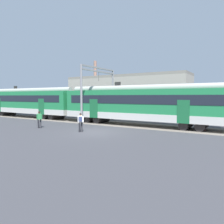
% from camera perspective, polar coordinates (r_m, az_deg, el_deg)
% --- Properties ---
extents(ground_plane, '(160.00, 160.00, 0.00)m').
position_cam_1_polar(ground_plane, '(19.19, -4.75, -5.26)').
color(ground_plane, '#38383D').
extents(track_bed, '(80.00, 4.40, 0.01)m').
position_cam_1_polar(track_bed, '(29.88, -12.42, -1.95)').
color(track_bed, slate).
rests_on(track_bed, ground).
extents(commuter_train, '(38.05, 3.07, 4.73)m').
position_cam_1_polar(commuter_train, '(28.05, -8.85, 2.31)').
color(commuter_train, '#B7B7B2').
rests_on(commuter_train, ground).
extents(pedestrian_green, '(0.43, 0.68, 1.67)m').
position_cam_1_polar(pedestrian_green, '(22.62, -18.44, -1.56)').
color(pedestrian_green, '#28282D').
rests_on(pedestrian_green, ground).
extents(pedestrian_white, '(0.51, 0.70, 1.67)m').
position_cam_1_polar(pedestrian_white, '(19.24, -8.21, -2.28)').
color(pedestrian_white, '#28282D').
rests_on(pedestrian_white, ground).
extents(catenary_gantry, '(0.24, 6.64, 6.53)m').
position_cam_1_polar(catenary_gantry, '(26.09, -3.50, 6.74)').
color(catenary_gantry, gray).
rests_on(catenary_gantry, ground).
extents(background_building, '(19.85, 5.00, 9.20)m').
position_cam_1_polar(background_building, '(35.01, 3.52, 4.26)').
color(background_building, gray).
rests_on(background_building, ground).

